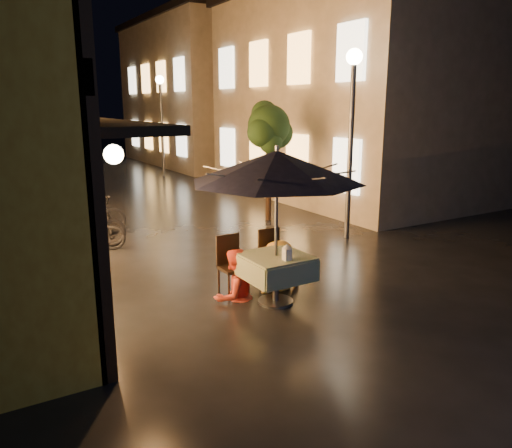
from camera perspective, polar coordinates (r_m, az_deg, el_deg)
ground at (r=8.65m, az=3.87°, el=-7.12°), size 90.00×90.00×0.00m
east_building_near at (r=17.88m, az=12.26°, el=14.38°), size 7.30×9.30×6.80m
east_building_far at (r=27.47m, az=-4.78°, el=14.74°), size 7.30×10.30×7.30m
street_tree at (r=13.21m, az=1.51°, el=10.80°), size 1.43×1.20×3.15m
streetlamp_near at (r=11.53m, az=10.92°, el=12.64°), size 0.36×0.36×4.23m
streetlamp_far at (r=22.01m, az=-10.80°, el=12.94°), size 0.36×0.36×4.23m
cafe_table at (r=7.77m, az=2.28°, el=-4.93°), size 0.99×0.99×0.78m
patio_umbrella at (r=7.43m, az=2.39°, el=6.57°), size 2.63×2.63×2.46m
cafe_chair_left at (r=8.20m, az=-2.90°, el=-4.31°), size 0.42×0.42×0.97m
cafe_chair_right at (r=8.58m, az=1.83°, el=-3.47°), size 0.42×0.42×0.97m
table_lantern at (r=7.43m, az=3.56°, el=-3.13°), size 0.16×0.16×0.25m
person_orange at (r=7.91m, az=-2.54°, el=-3.05°), size 0.87×0.73×1.58m
person_yellow at (r=8.36m, az=2.69°, el=-2.08°), size 1.09×0.70×1.60m
bicycle_0 at (r=11.14m, az=-18.82°, el=-0.85°), size 1.69×1.07×0.84m
bicycle_1 at (r=11.30m, az=-18.77°, el=-0.29°), size 1.69×0.78×0.98m
bicycle_2 at (r=12.35m, az=-18.82°, el=0.82°), size 1.85×0.65×0.97m
bicycle_3 at (r=13.71m, az=-20.62°, el=1.75°), size 1.58×0.82×0.91m
bicycle_4 at (r=14.12m, az=-20.18°, el=2.06°), size 1.79×1.17×0.89m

